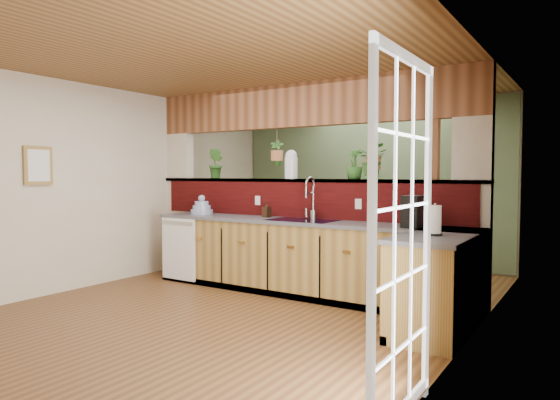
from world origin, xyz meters
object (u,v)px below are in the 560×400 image
Objects in this scene: glass_jar at (291,164)px; shelving_console at (340,232)px; coffee_maker at (413,213)px; paper_towel at (435,221)px; dish_stack at (202,208)px; soap_dispenser at (267,210)px; faucet at (311,196)px.

shelving_console is at bearing 96.41° from glass_jar.
coffee_maker is 0.88× the size of glass_jar.
paper_towel is 2.42m from glass_jar.
dish_stack is 1.40m from glass_jar.
coffee_maker is (1.96, -0.17, 0.05)m from soap_dispenser.
dish_stack is at bearing -174.99° from soap_dispenser.
soap_dispenser is at bearing -101.48° from shelving_console.
faucet is 1.58× the size of coffee_maker.
paper_towel is (0.38, -0.56, -0.02)m from coffee_maker.
shelving_console is at bearing 132.50° from coffee_maker.
glass_jar is (1.22, 0.36, 0.60)m from dish_stack.
faucet is 1.36m from coffee_maker.
shelving_console is (-0.21, 1.90, -1.08)m from glass_jar.
coffee_maker is 3.11m from shelving_console.
soap_dispenser is (-0.62, -0.05, -0.18)m from faucet.
faucet is at bearing -27.94° from glass_jar.
coffee_maker is at bearing -9.37° from faucet.
faucet is at bearing 173.10° from coffee_maker.
faucet is 0.65m from soap_dispenser.
faucet is 2.65× the size of soap_dispenser.
faucet is 1.72× the size of dish_stack.
dish_stack is 1.02m from soap_dispenser.
glass_jar is (0.20, 0.27, 0.58)m from soap_dispenser.
coffee_maker is at bearing -14.20° from glass_jar.
faucet reaches higher than dish_stack.
coffee_maker is (2.97, -0.08, 0.07)m from dish_stack.
faucet is 2.32m from shelving_console.
faucet is at bearing -85.19° from shelving_console.
coffee_maker reaches higher than soap_dispenser.
shelving_console is (1.00, 2.26, -0.48)m from dish_stack.
soap_dispenser is 0.60× the size of coffee_maker.
soap_dispenser reaches higher than shelving_console.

